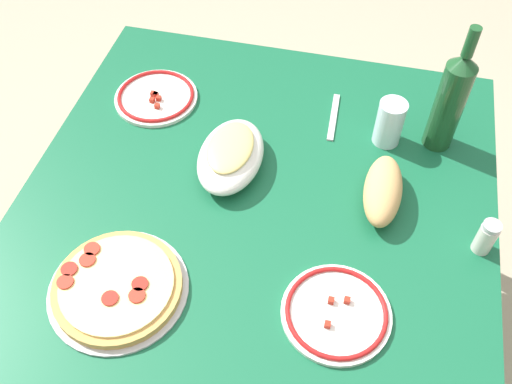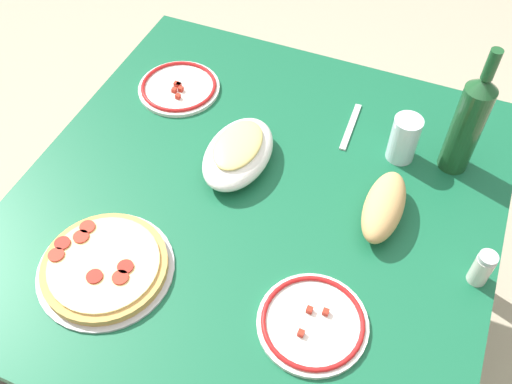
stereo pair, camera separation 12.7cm
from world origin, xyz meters
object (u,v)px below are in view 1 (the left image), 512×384
at_px(wine_bottle, 451,100).
at_px(bread_loaf, 383,191).
at_px(side_plate_near, 336,312).
at_px(water_glass, 390,123).
at_px(dining_table, 256,229).
at_px(pepperoni_pizza, 117,287).
at_px(side_plate_far, 156,97).
at_px(baked_pasta_dish, 231,154).
at_px(spice_shaker, 486,237).

bearing_deg(wine_bottle, bread_loaf, -28.14).
bearing_deg(side_plate_near, water_glass, 174.18).
height_order(dining_table, water_glass, water_glass).
height_order(pepperoni_pizza, wine_bottle, wine_bottle).
height_order(water_glass, side_plate_far, water_glass).
xyz_separation_m(water_glass, side_plate_near, (0.50, -0.05, -0.05)).
height_order(baked_pasta_dish, side_plate_near, baked_pasta_dish).
bearing_deg(baked_pasta_dish, side_plate_far, -125.61).
bearing_deg(dining_table, baked_pasta_dish, -137.12).
distance_m(water_glass, side_plate_near, 0.51).
distance_m(dining_table, pepperoni_pizza, 0.38).
distance_m(baked_pasta_dish, water_glass, 0.39).
bearing_deg(pepperoni_pizza, wine_bottle, 133.07).
height_order(wine_bottle, water_glass, wine_bottle).
xyz_separation_m(pepperoni_pizza, baked_pasta_dish, (-0.38, 0.14, 0.03)).
xyz_separation_m(wine_bottle, side_plate_far, (0.01, -0.73, -0.13)).
distance_m(side_plate_far, bread_loaf, 0.65).
height_order(wine_bottle, side_plate_far, wine_bottle).
distance_m(dining_table, wine_bottle, 0.55).
bearing_deg(pepperoni_pizza, side_plate_near, 96.27).
xyz_separation_m(dining_table, pepperoni_pizza, (0.29, -0.22, 0.13)).
bearing_deg(spice_shaker, pepperoni_pizza, -69.10).
xyz_separation_m(dining_table, spice_shaker, (0.02, 0.50, 0.16)).
relative_size(water_glass, bread_loaf, 0.60).
xyz_separation_m(baked_pasta_dish, spice_shaker, (0.10, 0.58, 0.00)).
xyz_separation_m(pepperoni_pizza, water_glass, (-0.55, 0.49, 0.05)).
relative_size(side_plate_far, spice_shaker, 2.52).
xyz_separation_m(side_plate_near, bread_loaf, (-0.30, 0.06, 0.03)).
height_order(baked_pasta_dish, water_glass, water_glass).
xyz_separation_m(side_plate_near, side_plate_far, (-0.51, -0.56, 0.00)).
xyz_separation_m(dining_table, baked_pasta_dish, (-0.09, -0.08, 0.15)).
height_order(pepperoni_pizza, baked_pasta_dish, baked_pasta_dish).
bearing_deg(bread_loaf, dining_table, -77.18).
relative_size(dining_table, wine_bottle, 3.34).
bearing_deg(water_glass, dining_table, -46.15).
bearing_deg(side_plate_near, baked_pasta_dish, -137.65).
distance_m(baked_pasta_dish, spice_shaker, 0.59).
relative_size(water_glass, side_plate_far, 0.55).
relative_size(pepperoni_pizza, baked_pasta_dish, 1.19).
bearing_deg(baked_pasta_dish, pepperoni_pizza, -19.82).
bearing_deg(bread_loaf, water_glass, -178.22).
relative_size(pepperoni_pizza, wine_bottle, 0.85).
relative_size(dining_table, pepperoni_pizza, 3.93).
xyz_separation_m(baked_pasta_dish, side_plate_near, (0.33, 0.30, -0.03)).
xyz_separation_m(pepperoni_pizza, spice_shaker, (-0.27, 0.72, 0.03)).
distance_m(water_glass, bread_loaf, 0.20).
bearing_deg(wine_bottle, spice_shaker, 19.25).
bearing_deg(dining_table, bread_loaf, 102.82).
distance_m(dining_table, baked_pasta_dish, 0.20).
height_order(water_glass, bread_loaf, water_glass).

